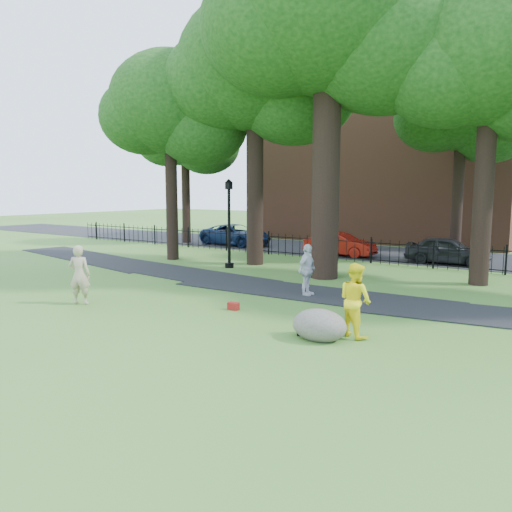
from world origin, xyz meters
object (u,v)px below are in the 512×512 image
Objects in this scene: big_tree at (333,17)px; red_sedan at (340,244)px; lamppost at (229,224)px; man at (355,300)px; boulder at (319,323)px; woman at (80,275)px.

red_sedan is (-2.55, 6.52, -9.50)m from big_tree.
big_tree is 9.55m from lamppost.
man is 1.06m from boulder.
man is 15.22m from red_sedan.
man reaches higher than red_sedan.
woman is 15.36m from red_sedan.
boulder is 11.65m from lamppost.
man is 1.34× the size of boulder.
red_sedan is (1.71, 15.26, -0.30)m from woman.
lamppost is (-8.65, 7.63, 1.61)m from boulder.
woman is at bearing 171.84° from red_sedan.
big_tree reaches higher than woman.
lamppost is at bearing -10.66° from man.
woman is at bearing -173.15° from boulder.
man is 0.45× the size of lamppost.
red_sedan is at bearing 111.39° from big_tree.
man is (8.52, 1.65, -0.03)m from woman.
red_sedan is at bearing 113.46° from boulder.
man is at bearing 49.29° from boulder.
boulder is at bearing -158.32° from red_sedan.
man is at bearing 161.45° from woman.
big_tree reaches higher than red_sedan.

